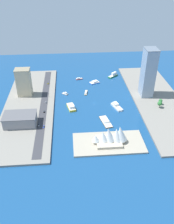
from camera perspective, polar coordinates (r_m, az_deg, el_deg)
ground_plane at (r=352.30m, az=1.78°, el=2.12°), size 440.00×440.00×0.00m
quay_west at (r=372.91m, az=16.30°, el=2.79°), size 70.00×240.00×2.46m
quay_east at (r=354.84m, az=-13.47°, el=1.62°), size 70.00×240.00×2.46m
peninsula_point at (r=278.41m, az=5.15°, el=-7.33°), size 81.14×40.39×2.00m
road_strip at (r=351.33m, az=-10.17°, el=1.96°), size 10.12×228.00×0.15m
water_taxi_orange at (r=378.32m, az=-0.24°, el=4.65°), size 6.25×16.41×3.15m
tugboat_red at (r=423.73m, az=-1.88°, el=7.90°), size 12.61×6.37×3.22m
ferry_yellow_fast at (r=339.22m, az=-3.76°, el=1.21°), size 13.29×24.16×6.58m
barge_flat_brown at (r=312.35m, az=4.45°, el=-2.17°), size 15.14×28.86×3.42m
ferry_white_commuter at (r=343.34m, az=7.04°, el=1.38°), size 14.66×24.94×5.77m
ferry_green_doubledeck at (r=436.09m, az=6.23°, el=8.68°), size 19.33×17.69×7.44m
catamaran_blue at (r=410.70m, az=1.80°, el=7.09°), size 18.93×15.14×3.89m
yacht_sleek_gray at (r=376.48m, az=-5.22°, el=4.38°), size 10.43×9.43×3.69m
office_block_beige at (r=371.90m, az=-14.77°, el=6.84°), size 21.81×16.56×41.85m
tower_tall_glass at (r=364.83m, az=14.34°, el=8.99°), size 17.83×23.05×71.83m
warehouse_low_gray at (r=311.55m, az=-15.58°, el=-1.70°), size 40.85×25.69×14.06m
sedan_silver at (r=307.06m, az=-11.34°, el=-3.00°), size 2.02×4.67×1.58m
van_white at (r=352.28m, az=-9.74°, el=2.26°), size 1.78×4.27×1.62m
suv_black at (r=331.47m, az=-10.14°, el=0.08°), size 1.93×4.32×1.52m
taxi_yellow_cab at (r=407.56m, az=-9.21°, el=6.76°), size 2.10×4.33×1.71m
hatchback_blue at (r=302.73m, az=-10.25°, el=-3.45°), size 1.78×4.73×1.59m
traffic_light_waterfront at (r=365.63m, az=-9.03°, el=4.16°), size 0.36×0.36×6.50m
opera_landmark at (r=272.50m, az=6.02°, el=-5.63°), size 40.46×23.98×22.65m
park_tree_cluster at (r=351.53m, az=16.97°, el=2.16°), size 9.82×13.98×9.89m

